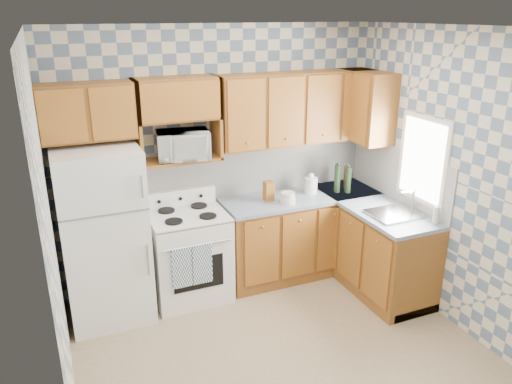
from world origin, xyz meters
TOP-DOWN VIEW (x-y plane):
  - floor at (0.00, 0.00)m, footprint 3.40×3.40m
  - back_wall at (0.00, 1.60)m, footprint 3.40×0.02m
  - right_wall at (1.70, 0.00)m, footprint 0.02×3.20m
  - backsplash_back at (0.40, 1.59)m, footprint 2.60×0.02m
  - backsplash_right at (1.69, 0.80)m, footprint 0.02×1.60m
  - refrigerator at (-1.27, 1.25)m, footprint 0.75×0.70m
  - stove_body at (-0.47, 1.28)m, footprint 0.76×0.65m
  - cooktop at (-0.47, 1.28)m, footprint 0.76×0.65m
  - backguard at (-0.47, 1.55)m, footprint 0.76×0.08m
  - dish_towel_left at (-0.63, 0.93)m, footprint 0.19×0.02m
  - dish_towel_right at (-0.43, 0.93)m, footprint 0.19×0.02m
  - base_cabinets_back at (0.82, 1.30)m, footprint 1.75×0.60m
  - base_cabinets_right at (1.40, 0.80)m, footprint 0.60×1.60m
  - countertop_back at (0.82, 1.30)m, footprint 1.77×0.63m
  - countertop_right at (1.40, 0.80)m, footprint 0.63×1.60m
  - upper_cabinets_back at (0.82, 1.44)m, footprint 1.75×0.33m
  - upper_cabinets_fridge at (-1.29, 1.44)m, footprint 0.82×0.33m
  - upper_cabinets_right at (1.53, 1.25)m, footprint 0.33×0.70m
  - microwave_shelf at (-0.47, 1.44)m, footprint 0.80×0.33m
  - microwave at (-0.44, 1.40)m, footprint 0.54×0.41m
  - sink at (1.40, 0.45)m, footprint 0.48×0.40m
  - window at (1.69, 0.45)m, footprint 0.02×0.66m
  - bottle_0 at (1.23, 1.24)m, footprint 0.07×0.07m
  - bottle_1 at (1.33, 1.18)m, footprint 0.07×0.07m
  - bottle_2 at (1.38, 1.28)m, footprint 0.07×0.07m
  - knife_block at (0.43, 1.30)m, footprint 0.10×0.10m
  - electric_kettle at (0.95, 1.32)m, footprint 0.14×0.14m
  - food_containers at (0.59, 1.16)m, footprint 0.17×0.17m
  - soap_bottle at (1.62, 0.12)m, footprint 0.06×0.06m

SIDE VIEW (x-z plane):
  - floor at x=0.00m, z-range 0.00..0.00m
  - base_cabinets_back at x=0.82m, z-range 0.00..0.88m
  - base_cabinets_right at x=1.40m, z-range 0.00..0.88m
  - stove_body at x=-0.47m, z-range 0.00..0.90m
  - dish_towel_left at x=-0.63m, z-range 0.32..0.73m
  - dish_towel_right at x=-0.43m, z-range 0.32..0.73m
  - refrigerator at x=-1.27m, z-range 0.00..1.68m
  - countertop_back at x=0.82m, z-range 0.88..0.92m
  - countertop_right at x=1.40m, z-range 0.88..0.92m
  - cooktop at x=-0.47m, z-range 0.89..0.92m
  - sink at x=1.40m, z-range 0.91..0.94m
  - food_containers at x=0.59m, z-range 0.92..1.03m
  - backguard at x=-0.47m, z-range 0.92..1.08m
  - soap_bottle at x=1.62m, z-range 0.92..1.09m
  - electric_kettle at x=0.95m, z-range 0.92..1.10m
  - knife_block at x=0.43m, z-range 0.92..1.13m
  - bottle_2 at x=1.38m, z-range 0.92..1.19m
  - bottle_1 at x=1.33m, z-range 0.92..1.21m
  - bottle_0 at x=1.23m, z-range 0.92..1.23m
  - backsplash_back at x=0.40m, z-range 0.92..1.48m
  - backsplash_right at x=1.69m, z-range 0.92..1.48m
  - back_wall at x=0.00m, z-range 0.00..2.70m
  - right_wall at x=1.70m, z-range 0.00..2.70m
  - microwave_shelf at x=-0.47m, z-range 1.42..1.45m
  - window at x=1.69m, z-range 1.02..1.88m
  - microwave at x=-0.44m, z-range 1.45..1.72m
  - upper_cabinets_back at x=0.82m, z-range 1.48..2.22m
  - upper_cabinets_right at x=1.53m, z-range 1.48..2.22m
  - upper_cabinets_fridge at x=-1.29m, z-range 1.72..2.22m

